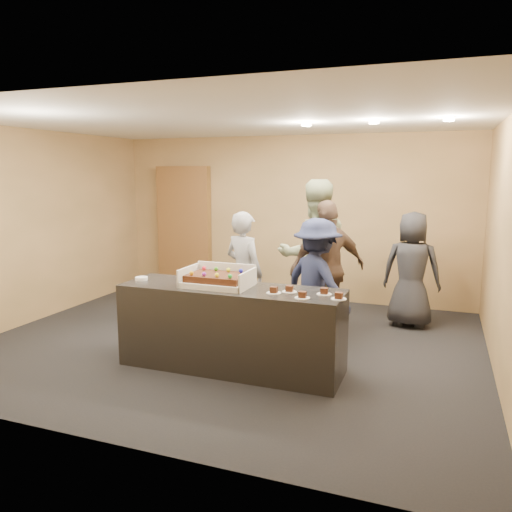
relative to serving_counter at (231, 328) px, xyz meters
name	(u,v)px	position (x,y,z in m)	size (l,w,h in m)	color
room	(230,235)	(-0.34, 0.75, 0.90)	(6.04, 6.00, 2.70)	black
serving_counter	(231,328)	(0.00, 0.00, 0.00)	(2.40, 0.70, 0.90)	black
storage_cabinet	(184,229)	(-2.28, 3.16, 0.66)	(1.00, 0.15, 2.21)	brown
cake_box	(219,281)	(-0.15, 0.03, 0.50)	(0.72, 0.50, 0.21)	white
sheet_cake	(217,277)	(-0.15, 0.00, 0.55)	(0.61, 0.42, 0.12)	#351A0C
plate_stack	(141,279)	(-1.09, -0.03, 0.47)	(0.14, 0.14, 0.04)	white
slice_a	(274,291)	(0.52, -0.10, 0.47)	(0.15, 0.15, 0.07)	white
slice_b	(289,290)	(0.65, 0.00, 0.47)	(0.15, 0.15, 0.07)	white
slice_c	(302,296)	(0.84, -0.19, 0.47)	(0.15, 0.15, 0.07)	white
slice_d	(324,292)	(1.00, 0.03, 0.47)	(0.15, 0.15, 0.07)	white
slice_e	(339,297)	(1.17, -0.11, 0.47)	(0.15, 0.15, 0.07)	white
person_server_grey	(244,273)	(-0.33, 1.19, 0.36)	(0.59, 0.39, 1.61)	#98989E
person_sage_man	(314,255)	(0.48, 1.69, 0.56)	(0.98, 0.76, 2.01)	gray
person_navy_man	(317,282)	(0.68, 1.07, 0.33)	(1.01, 0.58, 1.56)	#202646
person_brown_extra	(328,268)	(0.71, 1.51, 0.43)	(1.03, 0.43, 1.76)	brown
person_dark_suit	(412,269)	(1.71, 2.26, 0.34)	(0.78, 0.51, 1.59)	#25252A
ceiling_spotlights	(374,122)	(1.26, 1.25, 2.22)	(1.72, 0.12, 0.03)	#FFEAC6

